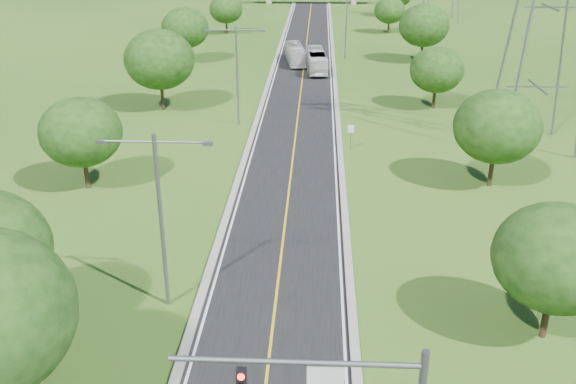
% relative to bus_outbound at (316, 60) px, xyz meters
% --- Properties ---
extents(ground, '(260.00, 260.00, 0.00)m').
position_rel_bus_outbound_xyz_m(ground, '(-1.74, -9.54, -1.49)').
color(ground, '#285117').
rests_on(ground, ground).
extents(road, '(8.00, 150.00, 0.06)m').
position_rel_bus_outbound_xyz_m(road, '(-1.74, -3.54, -1.46)').
color(road, black).
rests_on(road, ground).
extents(curb_left, '(0.50, 150.00, 0.22)m').
position_rel_bus_outbound_xyz_m(curb_left, '(-5.99, -3.54, -1.38)').
color(curb_left, gray).
rests_on(curb_left, ground).
extents(curb_right, '(0.50, 150.00, 0.22)m').
position_rel_bus_outbound_xyz_m(curb_right, '(2.51, -3.54, -1.38)').
color(curb_right, gray).
rests_on(curb_right, ground).
extents(speed_limit_sign, '(0.55, 0.09, 2.40)m').
position_rel_bus_outbound_xyz_m(speed_limit_sign, '(3.46, -31.55, 0.11)').
color(speed_limit_sign, slate).
rests_on(speed_limit_sign, ground).
extents(streetlight_near_left, '(5.90, 0.25, 10.00)m').
position_rel_bus_outbound_xyz_m(streetlight_near_left, '(-7.74, -57.54, 4.45)').
color(streetlight_near_left, slate).
rests_on(streetlight_near_left, ground).
extents(streetlight_mid_left, '(5.90, 0.25, 10.00)m').
position_rel_bus_outbound_xyz_m(streetlight_mid_left, '(-7.74, -24.54, 4.45)').
color(streetlight_mid_left, slate).
rests_on(streetlight_mid_left, ground).
extents(streetlight_far_right, '(5.90, 0.25, 10.00)m').
position_rel_bus_outbound_xyz_m(streetlight_far_right, '(4.26, 8.46, 4.45)').
color(streetlight_far_right, slate).
rests_on(streetlight_far_right, ground).
extents(tree_lb, '(6.30, 6.30, 7.33)m').
position_rel_bus_outbound_xyz_m(tree_lb, '(-17.74, -41.54, 3.15)').
color(tree_lb, black).
rests_on(tree_lb, ground).
extents(tree_lc, '(7.56, 7.56, 8.79)m').
position_rel_bus_outbound_xyz_m(tree_lc, '(-16.74, -19.54, 4.08)').
color(tree_lc, black).
rests_on(tree_lc, ground).
extents(tree_ld, '(6.72, 6.72, 7.82)m').
position_rel_bus_outbound_xyz_m(tree_ld, '(-18.74, 4.46, 3.46)').
color(tree_ld, black).
rests_on(tree_ld, ground).
extents(tree_le, '(5.88, 5.88, 6.84)m').
position_rel_bus_outbound_xyz_m(tree_le, '(-16.24, 28.46, 2.84)').
color(tree_le, black).
rests_on(tree_le, ground).
extents(tree_ra, '(6.30, 6.30, 7.33)m').
position_rel_bus_outbound_xyz_m(tree_ra, '(12.26, -59.54, 3.15)').
color(tree_ra, black).
rests_on(tree_ra, ground).
extents(tree_rb, '(6.72, 6.72, 7.82)m').
position_rel_bus_outbound_xyz_m(tree_rb, '(14.26, -39.54, 3.46)').
color(tree_rb, black).
rests_on(tree_rb, ground).
extents(tree_rc, '(5.88, 5.88, 6.84)m').
position_rel_bus_outbound_xyz_m(tree_rc, '(13.26, -17.54, 2.84)').
color(tree_rc, black).
rests_on(tree_rc, ground).
extents(tree_rd, '(7.14, 7.14, 8.30)m').
position_rel_bus_outbound_xyz_m(tree_rd, '(15.26, 6.46, 3.77)').
color(tree_rd, black).
rests_on(tree_rd, ground).
extents(tree_re, '(5.46, 5.46, 6.35)m').
position_rel_bus_outbound_xyz_m(tree_re, '(12.76, 30.46, 2.53)').
color(tree_re, black).
rests_on(tree_re, ground).
extents(bus_outbound, '(3.25, 10.45, 2.86)m').
position_rel_bus_outbound_xyz_m(bus_outbound, '(0.00, 0.00, 0.00)').
color(bus_outbound, silver).
rests_on(bus_outbound, road).
extents(bus_inbound, '(3.44, 9.63, 2.62)m').
position_rel_bus_outbound_xyz_m(bus_inbound, '(-3.00, 4.63, -0.12)').
color(bus_inbound, silver).
rests_on(bus_inbound, road).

